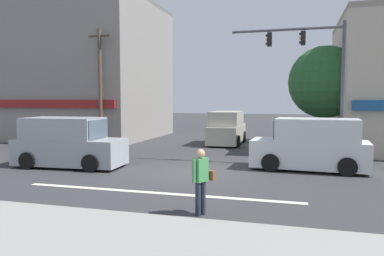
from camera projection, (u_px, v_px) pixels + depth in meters
ground_plane at (188, 172)px, 14.93m from camera, size 120.00×120.00×0.00m
lane_marking_stripe at (156, 193)px, 11.57m from camera, size 9.00×0.24×0.01m
sidewalk_curb at (57, 255)px, 6.77m from camera, size 40.00×5.00×0.16m
building_left_block at (75, 72)px, 28.66m from camera, size 12.53×10.04×10.03m
street_tree at (325, 82)px, 20.71m from camera, size 4.00×4.00×5.84m
utility_pole_near_left at (100, 86)px, 22.26m from camera, size 1.40×0.22×7.01m
traffic_light_mast at (319, 70)px, 16.17m from camera, size 4.89×0.26×6.20m
van_parked_curbside at (68, 143)px, 15.99m from camera, size 4.68×2.21×2.11m
van_approaching_near at (227, 129)px, 24.08m from camera, size 2.08×4.62×2.11m
van_crossing_leftbound at (311, 146)px, 15.27m from camera, size 4.70×2.26×2.11m
pedestrian_foreground_with_bag at (201, 178)px, 9.29m from camera, size 0.52×0.64×1.67m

